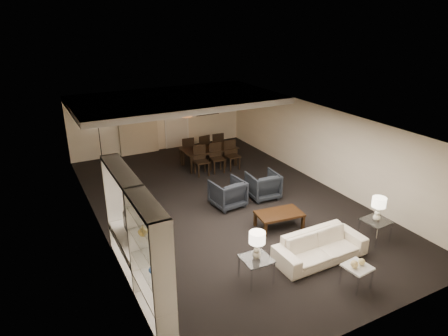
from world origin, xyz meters
name	(u,v)px	position (x,y,z in m)	size (l,w,h in m)	color
floor	(224,203)	(0.00, 0.00, 0.00)	(11.00, 11.00, 0.00)	black
ceiling	(224,120)	(0.00, 0.00, 2.50)	(7.00, 11.00, 0.02)	silver
wall_back	(159,119)	(0.00, 5.50, 1.25)	(7.00, 0.02, 2.50)	beige
wall_front	(376,266)	(0.00, -5.50, 1.25)	(7.00, 0.02, 2.50)	beige
wall_left	(97,187)	(-3.50, 0.00, 1.25)	(0.02, 11.00, 2.50)	beige
wall_right	(321,145)	(3.50, 0.00, 1.25)	(0.02, 11.00, 2.50)	beige
ceiling_soffit	(177,100)	(0.00, 3.50, 2.40)	(7.00, 4.00, 0.20)	silver
curtains	(138,124)	(-0.90, 5.42, 1.20)	(1.50, 0.12, 2.40)	beige
door	(176,122)	(0.70, 5.47, 1.05)	(0.90, 0.05, 2.10)	silver
painting	(208,106)	(2.10, 5.46, 1.55)	(0.95, 0.04, 0.65)	#142D38
media_unit	(135,238)	(-3.31, -2.60, 1.18)	(0.38, 3.40, 2.35)	white
pendant_light	(185,112)	(0.30, 3.50, 1.92)	(0.52, 0.52, 0.24)	#D8591E
sofa	(320,247)	(0.60, -3.51, 0.31)	(2.14, 0.84, 0.63)	beige
coffee_table	(279,220)	(0.60, -1.91, 0.21)	(1.18, 0.69, 0.42)	black
armchair_left	(228,193)	(0.00, -0.21, 0.40)	(0.85, 0.88, 0.80)	black
armchair_right	(263,185)	(1.20, -0.21, 0.40)	(0.85, 0.88, 0.80)	black
side_table_left	(256,269)	(-1.10, -3.51, 0.27)	(0.59, 0.59, 0.55)	silver
side_table_right	(375,230)	(2.30, -3.51, 0.27)	(0.59, 0.59, 0.55)	silver
table_lamp_left	(257,246)	(-1.10, -3.51, 0.85)	(0.33, 0.33, 0.61)	beige
table_lamp_right	(378,209)	(2.30, -3.51, 0.85)	(0.33, 0.33, 0.61)	#EDE6C8
marble_table	(356,276)	(0.60, -4.61, 0.25)	(0.49, 0.49, 0.49)	white
gold_gourd_a	(354,264)	(0.50, -4.61, 0.57)	(0.16, 0.16, 0.16)	#ECCC7D
gold_gourd_b	(362,262)	(0.70, -4.61, 0.56)	(0.14, 0.14, 0.14)	#DCC574
television	(127,226)	(-3.28, -1.82, 1.03)	(0.13, 0.97, 0.56)	black
vase_blue	(153,269)	(-3.31, -3.69, 1.14)	(0.16, 0.16, 0.17)	#2653A6
vase_amber	(143,231)	(-3.31, -3.23, 1.65)	(0.18, 0.18, 0.19)	#B1933B
floor_speaker	(141,203)	(-2.46, -0.01, 0.58)	(0.13, 0.13, 1.15)	black
dining_table	(209,157)	(0.92, 2.90, 0.34)	(1.94, 1.08, 0.68)	black
chair_nl	(202,161)	(0.32, 2.25, 0.51)	(0.47, 0.47, 1.02)	black
chair_nm	(217,158)	(0.92, 2.25, 0.51)	(0.47, 0.47, 1.02)	black
chair_nr	(233,155)	(1.52, 2.25, 0.51)	(0.47, 0.47, 1.02)	black
chair_fl	(187,150)	(0.32, 3.55, 0.51)	(0.47, 0.47, 1.02)	black
chair_fm	(202,147)	(0.92, 3.55, 0.51)	(0.47, 0.47, 1.02)	black
chair_fr	(216,145)	(1.52, 3.55, 0.51)	(0.47, 0.47, 1.02)	black
floor_lamp	(100,140)	(-2.42, 5.20, 0.84)	(0.24, 0.24, 1.69)	black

